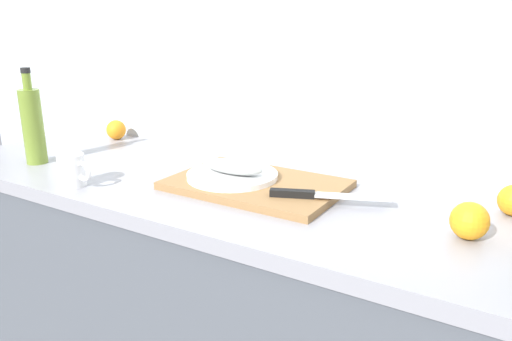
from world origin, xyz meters
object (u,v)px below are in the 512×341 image
(chef_knife, at_px, (314,195))
(olive_oil_bottle, at_px, (33,125))
(white_plate, at_px, (232,175))
(orange_0, at_px, (116,130))
(cutting_board, at_px, (256,185))
(fish_fillet, at_px, (232,166))
(coffee_mug_0, at_px, (73,170))

(chef_knife, height_order, olive_oil_bottle, olive_oil_bottle)
(white_plate, xyz_separation_m, orange_0, (-0.68, 0.22, 0.01))
(cutting_board, distance_m, orange_0, 0.78)
(white_plate, xyz_separation_m, fish_fillet, (-0.00, -0.00, 0.03))
(cutting_board, xyz_separation_m, orange_0, (-0.75, 0.21, 0.03))
(chef_knife, bearing_deg, fish_fillet, 151.29)
(fish_fillet, xyz_separation_m, coffee_mug_0, (-0.36, -0.24, -0.01))
(olive_oil_bottle, relative_size, coffee_mug_0, 2.70)
(orange_0, bearing_deg, white_plate, -17.90)
(fish_fillet, distance_m, orange_0, 0.71)
(chef_knife, xyz_separation_m, olive_oil_bottle, (-0.91, -0.11, 0.09))
(cutting_board, relative_size, orange_0, 6.24)
(olive_oil_bottle, bearing_deg, coffee_mug_0, -17.91)
(chef_knife, distance_m, orange_0, 0.97)
(chef_knife, height_order, orange_0, orange_0)
(fish_fillet, distance_m, coffee_mug_0, 0.43)
(olive_oil_bottle, relative_size, orange_0, 4.08)
(fish_fillet, bearing_deg, white_plate, 45.00)
(cutting_board, height_order, coffee_mug_0, coffee_mug_0)
(cutting_board, distance_m, white_plate, 0.07)
(fish_fillet, xyz_separation_m, orange_0, (-0.68, 0.22, -0.02))
(olive_oil_bottle, bearing_deg, chef_knife, 7.11)
(orange_0, bearing_deg, coffee_mug_0, -55.22)
(olive_oil_bottle, bearing_deg, fish_fillet, 12.29)
(coffee_mug_0, bearing_deg, olive_oil_bottle, 162.09)
(cutting_board, relative_size, chef_knife, 1.64)
(fish_fillet, distance_m, olive_oil_bottle, 0.67)
(white_plate, relative_size, orange_0, 3.41)
(cutting_board, height_order, fish_fillet, fish_fillet)
(coffee_mug_0, height_order, orange_0, coffee_mug_0)
(chef_knife, xyz_separation_m, orange_0, (-0.94, 0.25, 0.01))
(chef_knife, relative_size, olive_oil_bottle, 0.93)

